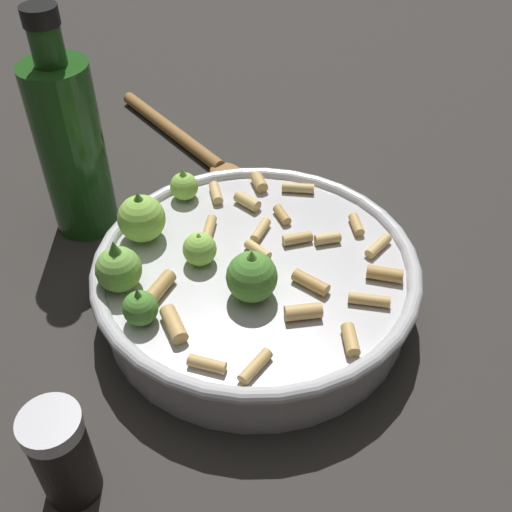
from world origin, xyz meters
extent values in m
plane|color=#2D2B28|center=(0.00, 0.00, 0.00)|extent=(2.40, 2.40, 0.00)
cylinder|color=#B7B7BC|center=(0.00, 0.00, 0.03)|extent=(0.27, 0.27, 0.05)
torus|color=#B7B7BC|center=(0.00, 0.00, 0.05)|extent=(0.29, 0.29, 0.01)
sphere|color=#8CC64C|center=(-0.07, -0.09, 0.07)|extent=(0.04, 0.04, 0.04)
cone|color=#4C8933|center=(-0.07, -0.09, 0.09)|extent=(0.02, 0.02, 0.02)
sphere|color=#75B247|center=(-0.01, -0.12, 0.07)|extent=(0.04, 0.04, 0.04)
cone|color=#4C8933|center=(-0.01, -0.12, 0.09)|extent=(0.02, 0.02, 0.02)
sphere|color=#8CC64C|center=(-0.11, -0.04, 0.06)|extent=(0.03, 0.03, 0.03)
cone|color=#75B247|center=(-0.11, -0.04, 0.08)|extent=(0.01, 0.01, 0.01)
sphere|color=#8CC64C|center=(-0.02, -0.04, 0.06)|extent=(0.03, 0.03, 0.03)
cone|color=#8CC64C|center=(-0.02, -0.04, 0.08)|extent=(0.01, 0.01, 0.01)
sphere|color=#4C8933|center=(0.03, -0.01, 0.07)|extent=(0.04, 0.04, 0.04)
cone|color=#609E38|center=(0.03, -0.01, 0.09)|extent=(0.02, 0.02, 0.02)
sphere|color=#4C8933|center=(0.03, -0.11, 0.06)|extent=(0.03, 0.03, 0.03)
cone|color=#4C8933|center=(0.03, -0.11, 0.08)|extent=(0.01, 0.01, 0.01)
cylinder|color=tan|center=(-0.02, 0.10, 0.05)|extent=(0.03, 0.01, 0.01)
cylinder|color=tan|center=(-0.10, -0.01, 0.06)|extent=(0.03, 0.01, 0.01)
cylinder|color=tan|center=(-0.01, 0.01, 0.05)|extent=(0.03, 0.02, 0.01)
cylinder|color=tan|center=(0.05, -0.08, 0.06)|extent=(0.03, 0.02, 0.01)
cylinder|color=tan|center=(0.09, -0.07, 0.05)|extent=(0.02, 0.03, 0.01)
cylinder|color=tan|center=(0.11, -0.04, 0.05)|extent=(0.03, 0.03, 0.01)
cylinder|color=tan|center=(-0.05, -0.03, 0.05)|extent=(0.03, 0.02, 0.01)
cylinder|color=tan|center=(0.02, 0.11, 0.05)|extent=(0.02, 0.03, 0.01)
cylinder|color=tan|center=(0.05, 0.10, 0.06)|extent=(0.03, 0.03, 0.01)
cylinder|color=tan|center=(-0.11, 0.04, 0.06)|extent=(0.02, 0.01, 0.01)
cylinder|color=tan|center=(-0.01, 0.07, 0.06)|extent=(0.01, 0.02, 0.01)
cylinder|color=tan|center=(-0.08, 0.02, 0.06)|extent=(0.03, 0.02, 0.01)
cylinder|color=tan|center=(0.01, -0.09, 0.06)|extent=(0.03, 0.03, 0.01)
cylinder|color=tan|center=(0.07, 0.02, 0.06)|extent=(0.02, 0.03, 0.01)
cylinder|color=tan|center=(-0.04, 0.02, 0.05)|extent=(0.03, 0.03, 0.01)
cylinder|color=tan|center=(-0.02, 0.04, 0.05)|extent=(0.01, 0.03, 0.01)
cylinder|color=tan|center=(-0.05, 0.04, 0.05)|extent=(0.02, 0.01, 0.01)
cylinder|color=tan|center=(0.07, 0.07, 0.05)|extent=(0.02, 0.03, 0.01)
cylinder|color=tan|center=(0.04, 0.03, 0.06)|extent=(0.03, 0.03, 0.01)
cylinder|color=tan|center=(-0.09, 0.07, 0.05)|extent=(0.02, 0.03, 0.01)
cylinder|color=tan|center=(0.11, 0.04, 0.06)|extent=(0.03, 0.02, 0.01)
cylinder|color=black|center=(0.13, -0.18, 0.04)|extent=(0.04, 0.04, 0.07)
cylinder|color=silver|center=(0.13, -0.18, 0.08)|extent=(0.04, 0.04, 0.01)
cylinder|color=#1E4C19|center=(-0.17, -0.13, 0.09)|extent=(0.06, 0.06, 0.18)
cylinder|color=#1E4C19|center=(-0.17, -0.13, 0.20)|extent=(0.03, 0.03, 0.04)
cylinder|color=black|center=(-0.17, -0.13, 0.22)|extent=(0.03, 0.03, 0.02)
cylinder|color=olive|center=(-0.31, -0.01, 0.01)|extent=(0.21, 0.09, 0.02)
ellipsoid|color=olive|center=(-0.20, 0.03, 0.01)|extent=(0.06, 0.05, 0.01)
camera|label=1|loc=(0.37, -0.12, 0.42)|focal=43.03mm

